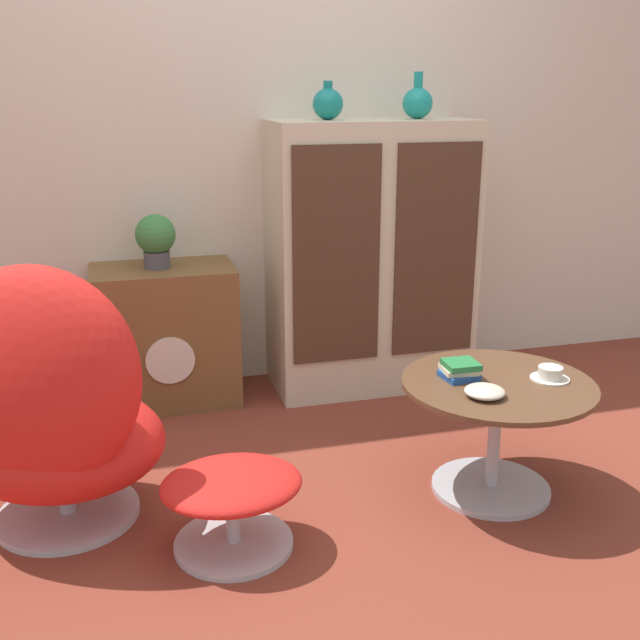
{
  "coord_description": "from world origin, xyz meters",
  "views": [
    {
      "loc": [
        -0.6,
        -2.15,
        1.39
      ],
      "look_at": [
        0.11,
        0.43,
        0.55
      ],
      "focal_mm": 42.0,
      "sensor_mm": 36.0,
      "label": 1
    }
  ],
  "objects_px": {
    "potted_plant": "(156,238)",
    "bowl": "(485,391)",
    "book_stack": "(460,370)",
    "vase_leftmost": "(328,104)",
    "sideboard": "(370,257)",
    "egg_chair": "(47,413)",
    "tv_console": "(166,335)",
    "vase_inner_left": "(418,102)",
    "coffee_table": "(496,418)",
    "ottoman": "(232,494)",
    "teacup": "(550,375)"
  },
  "relations": [
    {
      "from": "potted_plant",
      "to": "bowl",
      "type": "xyz_separation_m",
      "value": [
        0.96,
        -1.23,
        -0.32
      ]
    },
    {
      "from": "book_stack",
      "to": "vase_leftmost",
      "type": "bearing_deg",
      "value": 99.97
    },
    {
      "from": "sideboard",
      "to": "egg_chair",
      "type": "relative_size",
      "value": 1.36
    },
    {
      "from": "sideboard",
      "to": "tv_console",
      "type": "xyz_separation_m",
      "value": [
        -0.96,
        0.03,
        -0.31
      ]
    },
    {
      "from": "vase_inner_left",
      "to": "book_stack",
      "type": "distance_m",
      "value": 1.38
    },
    {
      "from": "vase_leftmost",
      "to": "book_stack",
      "type": "relative_size",
      "value": 1.26
    },
    {
      "from": "vase_leftmost",
      "to": "bowl",
      "type": "height_order",
      "value": "vase_leftmost"
    },
    {
      "from": "vase_inner_left",
      "to": "coffee_table",
      "type": "bearing_deg",
      "value": -96.26
    },
    {
      "from": "vase_leftmost",
      "to": "vase_inner_left",
      "type": "xyz_separation_m",
      "value": [
        0.42,
        0.0,
        0.0
      ]
    },
    {
      "from": "ottoman",
      "to": "teacup",
      "type": "height_order",
      "value": "teacup"
    },
    {
      "from": "tv_console",
      "to": "vase_leftmost",
      "type": "distance_m",
      "value": 1.25
    },
    {
      "from": "sideboard",
      "to": "vase_inner_left",
      "type": "distance_m",
      "value": 0.73
    },
    {
      "from": "tv_console",
      "to": "coffee_table",
      "type": "distance_m",
      "value": 1.54
    },
    {
      "from": "coffee_table",
      "to": "potted_plant",
      "type": "height_order",
      "value": "potted_plant"
    },
    {
      "from": "tv_console",
      "to": "ottoman",
      "type": "relative_size",
      "value": 1.43
    },
    {
      "from": "vase_inner_left",
      "to": "vase_leftmost",
      "type": "bearing_deg",
      "value": -180.0
    },
    {
      "from": "tv_console",
      "to": "vase_leftmost",
      "type": "relative_size",
      "value": 3.84
    },
    {
      "from": "potted_plant",
      "to": "book_stack",
      "type": "xyz_separation_m",
      "value": [
        0.95,
        -1.06,
        -0.31
      ]
    },
    {
      "from": "ottoman",
      "to": "vase_leftmost",
      "type": "bearing_deg",
      "value": 61.7
    },
    {
      "from": "sideboard",
      "to": "egg_chair",
      "type": "xyz_separation_m",
      "value": [
        -1.39,
        -0.94,
        -0.21
      ]
    },
    {
      "from": "vase_leftmost",
      "to": "teacup",
      "type": "bearing_deg",
      "value": -67.17
    },
    {
      "from": "vase_leftmost",
      "to": "vase_inner_left",
      "type": "height_order",
      "value": "vase_inner_left"
    },
    {
      "from": "potted_plant",
      "to": "teacup",
      "type": "relative_size",
      "value": 1.75
    },
    {
      "from": "sideboard",
      "to": "vase_inner_left",
      "type": "bearing_deg",
      "value": 1.06
    },
    {
      "from": "egg_chair",
      "to": "book_stack",
      "type": "height_order",
      "value": "egg_chair"
    },
    {
      "from": "ottoman",
      "to": "vase_inner_left",
      "type": "relative_size",
      "value": 2.17
    },
    {
      "from": "egg_chair",
      "to": "potted_plant",
      "type": "relative_size",
      "value": 3.91
    },
    {
      "from": "vase_inner_left",
      "to": "potted_plant",
      "type": "relative_size",
      "value": 0.87
    },
    {
      "from": "sideboard",
      "to": "teacup",
      "type": "distance_m",
      "value": 1.18
    },
    {
      "from": "tv_console",
      "to": "coffee_table",
      "type": "relative_size",
      "value": 0.94
    },
    {
      "from": "coffee_table",
      "to": "vase_leftmost",
      "type": "distance_m",
      "value": 1.54
    },
    {
      "from": "teacup",
      "to": "vase_inner_left",
      "type": "bearing_deg",
      "value": 93.0
    },
    {
      "from": "coffee_table",
      "to": "book_stack",
      "type": "xyz_separation_m",
      "value": [
        -0.11,
        0.07,
        0.17
      ]
    },
    {
      "from": "vase_leftmost",
      "to": "book_stack",
      "type": "bearing_deg",
      "value": -80.03
    },
    {
      "from": "egg_chair",
      "to": "bowl",
      "type": "xyz_separation_m",
      "value": [
        1.37,
        -0.26,
        0.03
      ]
    },
    {
      "from": "egg_chair",
      "to": "vase_inner_left",
      "type": "distance_m",
      "value": 2.07
    },
    {
      "from": "sideboard",
      "to": "book_stack",
      "type": "xyz_separation_m",
      "value": [
        -0.03,
        -1.03,
        -0.18
      ]
    },
    {
      "from": "egg_chair",
      "to": "coffee_table",
      "type": "relative_size",
      "value": 1.38
    },
    {
      "from": "ottoman",
      "to": "bowl",
      "type": "xyz_separation_m",
      "value": [
        0.84,
        -0.01,
        0.25
      ]
    },
    {
      "from": "tv_console",
      "to": "bowl",
      "type": "xyz_separation_m",
      "value": [
        0.94,
        -1.23,
        0.12
      ]
    },
    {
      "from": "potted_plant",
      "to": "book_stack",
      "type": "distance_m",
      "value": 1.46
    },
    {
      "from": "ottoman",
      "to": "teacup",
      "type": "xyz_separation_m",
      "value": [
        1.13,
        0.07,
        0.25
      ]
    },
    {
      "from": "potted_plant",
      "to": "vase_leftmost",
      "type": "bearing_deg",
      "value": -1.83
    },
    {
      "from": "tv_console",
      "to": "book_stack",
      "type": "xyz_separation_m",
      "value": [
        0.93,
        -1.06,
        0.13
      ]
    },
    {
      "from": "ottoman",
      "to": "vase_inner_left",
      "type": "xyz_separation_m",
      "value": [
        1.07,
        1.2,
        1.14
      ]
    },
    {
      "from": "vase_inner_left",
      "to": "bowl",
      "type": "bearing_deg",
      "value": -100.68
    },
    {
      "from": "ottoman",
      "to": "book_stack",
      "type": "relative_size",
      "value": 3.38
    },
    {
      "from": "egg_chair",
      "to": "vase_leftmost",
      "type": "height_order",
      "value": "vase_leftmost"
    },
    {
      "from": "ottoman",
      "to": "sideboard",
      "type": "bearing_deg",
      "value": 54.47
    },
    {
      "from": "sideboard",
      "to": "potted_plant",
      "type": "distance_m",
      "value": 0.99
    }
  ]
}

